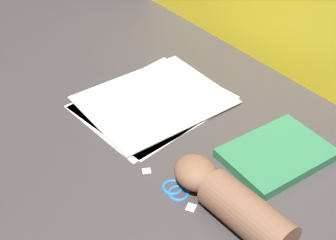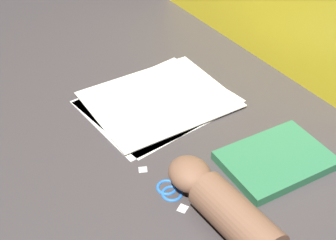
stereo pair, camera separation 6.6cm
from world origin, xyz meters
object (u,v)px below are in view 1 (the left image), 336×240
object	(u,v)px
book_closed	(277,154)
hand_forearm	(231,201)
scissors	(184,184)
paper_stack	(154,102)

from	to	relation	value
book_closed	hand_forearm	size ratio (longest dim) A/B	0.88
scissors	hand_forearm	size ratio (longest dim) A/B	0.49
book_closed	paper_stack	bearing A→B (deg)	-167.54
paper_stack	hand_forearm	size ratio (longest dim) A/B	1.31
paper_stack	scissors	xyz separation A→B (m)	(0.27, -0.14, 0.00)
paper_stack	book_closed	bearing A→B (deg)	12.46
paper_stack	book_closed	world-z (taller)	book_closed
book_closed	hand_forearm	bearing A→B (deg)	-77.28
scissors	hand_forearm	distance (m)	0.12
book_closed	hand_forearm	world-z (taller)	hand_forearm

